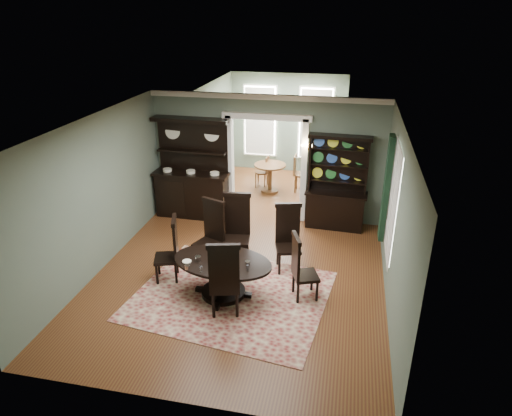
{
  "coord_description": "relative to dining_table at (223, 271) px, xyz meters",
  "views": [
    {
      "loc": [
        1.87,
        -7.16,
        4.82
      ],
      "look_at": [
        0.24,
        0.6,
        1.28
      ],
      "focal_mm": 32.0,
      "sensor_mm": 36.0,
      "label": 1
    }
  ],
  "objects": [
    {
      "name": "chair_end_left",
      "position": [
        -1.08,
        0.31,
        0.18
      ],
      "size": [
        0.57,
        0.58,
        1.28
      ],
      "rotation": [
        0.0,
        0.0,
        1.87
      ],
      "color": "black",
      "rests_on": "rug"
    },
    {
      "name": "chair_near",
      "position": [
        0.19,
        -0.56,
        0.25
      ],
      "size": [
        0.62,
        0.6,
        1.41
      ],
      "rotation": [
        0.0,
        0.0,
        0.24
      ],
      "color": "black",
      "rests_on": "rug"
    },
    {
      "name": "parlor_table",
      "position": [
        -0.06,
        5.08,
        0.03
      ],
      "size": [
        0.87,
        0.87,
        0.81
      ],
      "color": "brown",
      "rests_on": "parlor_floor"
    },
    {
      "name": "parlor",
      "position": [
        0.13,
        6.03,
        1.02
      ],
      "size": [
        3.51,
        3.5,
        3.01
      ],
      "color": "brown",
      "rests_on": "ground"
    },
    {
      "name": "rug",
      "position": [
        0.15,
        -0.01,
        -0.49
      ],
      "size": [
        3.69,
        3.2,
        0.01
      ],
      "primitive_type": "cube",
      "rotation": [
        0.0,
        0.0,
        -0.14
      ],
      "color": "maroon",
      "rests_on": "floor"
    },
    {
      "name": "wall_sconce",
      "position": [
        1.08,
        3.34,
        1.4
      ],
      "size": [
        0.27,
        0.21,
        0.21
      ],
      "color": "#B47630",
      "rests_on": "back_wall_right"
    },
    {
      "name": "centerpiece",
      "position": [
        -0.02,
        -0.04,
        0.27
      ],
      "size": [
        1.23,
        0.79,
        0.2
      ],
      "color": "silver",
      "rests_on": "dining_table"
    },
    {
      "name": "room",
      "position": [
        0.13,
        0.54,
        1.08
      ],
      "size": [
        5.51,
        6.01,
        3.01
      ],
      "color": "brown",
      "rests_on": "ground"
    },
    {
      "name": "parlor_chair_left",
      "position": [
        -0.3,
        5.42,
        -0.0
      ],
      "size": [
        0.4,
        0.39,
        0.92
      ],
      "rotation": [
        0.0,
        0.0,
        1.5
      ],
      "color": "brown",
      "rests_on": "parlor_floor"
    },
    {
      "name": "chair_end_right",
      "position": [
        1.35,
        0.19,
        0.16
      ],
      "size": [
        0.57,
        0.58,
        1.24
      ],
      "rotation": [
        0.0,
        0.0,
        -1.21
      ],
      "color": "black",
      "rests_on": "rug"
    },
    {
      "name": "parlor_chair_right",
      "position": [
        0.72,
        5.31,
        0.06
      ],
      "size": [
        0.44,
        0.44,
        1.04
      ],
      "rotation": [
        0.0,
        0.0,
        -1.58
      ],
      "color": "brown",
      "rests_on": "parlor_floor"
    },
    {
      "name": "right_window",
      "position": [
        2.82,
        1.42,
        1.11
      ],
      "size": [
        0.15,
        1.47,
        2.12
      ],
      "color": "white",
      "rests_on": "wall_right"
    },
    {
      "name": "welsh_dresser",
      "position": [
        1.82,
        3.26,
        0.3
      ],
      "size": [
        1.44,
        0.59,
        2.2
      ],
      "rotation": [
        0.0,
        0.0,
        -0.06
      ],
      "color": "black",
      "rests_on": "floor"
    },
    {
      "name": "sideboard",
      "position": [
        -1.65,
        3.21,
        0.35
      ],
      "size": [
        1.85,
        0.67,
        2.42
      ],
      "rotation": [
        0.0,
        0.0,
        -0.01
      ],
      "color": "black",
      "rests_on": "floor"
    },
    {
      "name": "chair_far_mid",
      "position": [
        -0.05,
        1.27,
        0.27
      ],
      "size": [
        0.6,
        0.57,
        1.45
      ],
      "rotation": [
        0.0,
        0.0,
        3.28
      ],
      "color": "black",
      "rests_on": "rug"
    },
    {
      "name": "chair_far_left",
      "position": [
        -0.51,
        1.01,
        0.23
      ],
      "size": [
        0.65,
        0.64,
        1.38
      ],
      "rotation": [
        0.0,
        0.0,
        2.76
      ],
      "color": "black",
      "rests_on": "rug"
    },
    {
      "name": "doorway_trim",
      "position": [
        0.13,
        3.5,
        1.12
      ],
      "size": [
        2.08,
        0.25,
        2.57
      ],
      "color": "white",
      "rests_on": "floor"
    },
    {
      "name": "chair_far_right",
      "position": [
        0.99,
        1.2,
        0.22
      ],
      "size": [
        0.6,
        0.58,
        1.35
      ],
      "rotation": [
        0.0,
        0.0,
        3.39
      ],
      "color": "black",
      "rests_on": "rug"
    },
    {
      "name": "dining_table",
      "position": [
        0.0,
        0.0,
        0.0
      ],
      "size": [
        1.94,
        1.88,
        0.71
      ],
      "rotation": [
        0.0,
        0.0,
        -0.14
      ],
      "color": "black",
      "rests_on": "rug"
    }
  ]
}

